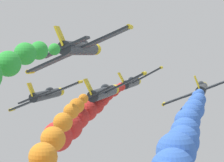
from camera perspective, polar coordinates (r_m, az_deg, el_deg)
name	(u,v)px	position (r m, az deg, el deg)	size (l,w,h in m)	color
airplane_lead	(131,83)	(69.80, 2.05, -0.22)	(8.56, 10.35, 4.91)	#23282D
smoke_trail_lead	(81,116)	(50.42, -3.42, -3.86)	(4.13, 19.78, 5.15)	red
airplane_left_inner	(47,95)	(63.58, -7.09, -1.47)	(9.00, 10.35, 3.90)	#23282D
airplane_right_inner	(202,89)	(60.52, 9.70, -0.81)	(9.04, 10.35, 3.80)	#23282D
smoke_trail_right_inner	(179,149)	(37.20, 7.27, -7.30)	(3.60, 24.04, 6.20)	blue
airplane_left_outer	(104,93)	(52.35, -0.93, -1.26)	(8.69, 10.35, 4.64)	#23282D
airplane_high_slot	(80,48)	(43.77, -3.47, 3.56)	(8.92, 10.35, 4.13)	#23282D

